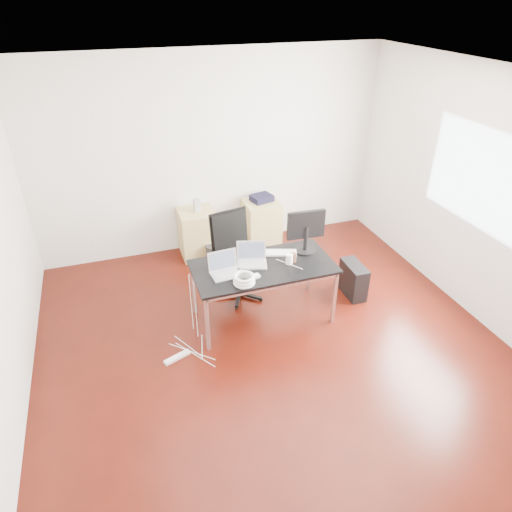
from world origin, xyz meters
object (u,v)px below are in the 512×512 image
object	(u,v)px
desk	(263,269)
office_chair	(235,252)
filing_cabinet_left	(198,233)
filing_cabinet_right	(261,223)
pc_tower	(353,280)

from	to	relation	value
desk	office_chair	xyz separation A→B (m)	(-0.15, 0.59, -0.07)
desk	office_chair	distance (m)	0.62
office_chair	filing_cabinet_left	size ratio (longest dim) A/B	1.54
desk	filing_cabinet_right	distance (m)	1.84
office_chair	pc_tower	distance (m)	1.55
filing_cabinet_left	filing_cabinet_right	bearing A→B (deg)	0.00
desk	filing_cabinet_left	distance (m)	1.79
desk	pc_tower	xyz separation A→B (m)	(1.25, 0.08, -0.46)
filing_cabinet_left	filing_cabinet_right	distance (m)	0.98
desk	pc_tower	world-z (taller)	desk
desk	filing_cabinet_left	xyz separation A→B (m)	(-0.40, 1.71, -0.33)
filing_cabinet_left	pc_tower	bearing A→B (deg)	-44.68
filing_cabinet_left	pc_tower	world-z (taller)	filing_cabinet_left
filing_cabinet_right	pc_tower	world-z (taller)	filing_cabinet_right
desk	pc_tower	distance (m)	1.34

